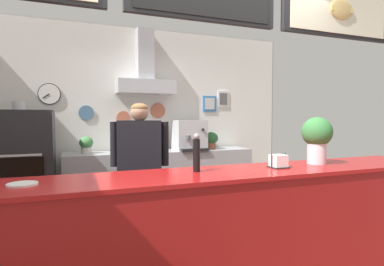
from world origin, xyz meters
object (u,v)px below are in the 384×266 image
(pizza_oven, at_px, (20,173))
(shop_worker, at_px, (140,172))
(condiment_plate, at_px, (22,184))
(potted_basil, at_px, (86,144))
(basil_vase, at_px, (317,138))
(potted_oregano, at_px, (211,139))
(napkin_holder, at_px, (278,162))
(pepper_grinder, at_px, (197,153))
(espresso_machine, at_px, (189,135))
(potted_sage, at_px, (127,142))

(pizza_oven, relative_size, shop_worker, 1.02)
(pizza_oven, bearing_deg, condiment_plate, -81.81)
(potted_basil, relative_size, basil_vase, 0.55)
(potted_basil, xyz_separation_m, potted_oregano, (1.84, -0.03, 0.02))
(pizza_oven, bearing_deg, napkin_holder, -43.47)
(pizza_oven, relative_size, condiment_plate, 9.03)
(condiment_plate, distance_m, pepper_grinder, 1.18)
(condiment_plate, bearing_deg, espresso_machine, 49.39)
(condiment_plate, bearing_deg, potted_oregano, 44.66)
(espresso_machine, height_order, potted_oregano, espresso_machine)
(shop_worker, distance_m, potted_basil, 1.26)
(espresso_machine, bearing_deg, basil_vase, -80.24)
(pizza_oven, height_order, potted_basil, pizza_oven)
(shop_worker, bearing_deg, condiment_plate, 64.70)
(basil_vase, bearing_deg, pizza_oven, 142.58)
(basil_vase, bearing_deg, pepper_grinder, 179.46)
(potted_basil, bearing_deg, espresso_machine, -2.02)
(shop_worker, distance_m, espresso_machine, 1.50)
(potted_sage, xyz_separation_m, basil_vase, (1.32, -2.22, 0.16))
(espresso_machine, distance_m, potted_basil, 1.48)
(condiment_plate, bearing_deg, shop_worker, 50.60)
(shop_worker, bearing_deg, napkin_holder, 141.90)
(basil_vase, relative_size, pepper_grinder, 1.43)
(pizza_oven, xyz_separation_m, condiment_plate, (0.29, -2.05, 0.25))
(potted_sage, bearing_deg, napkin_holder, -69.02)
(potted_basil, relative_size, potted_sage, 0.85)
(pizza_oven, bearing_deg, pepper_grinder, -53.62)
(condiment_plate, bearing_deg, pizza_oven, 98.19)
(shop_worker, distance_m, potted_sage, 1.13)
(napkin_holder, distance_m, condiment_plate, 1.87)
(potted_basil, relative_size, pepper_grinder, 0.79)
(potted_oregano, height_order, pepper_grinder, pepper_grinder)
(basil_vase, height_order, napkin_holder, basil_vase)
(potted_oregano, height_order, basil_vase, basil_vase)
(napkin_holder, height_order, pepper_grinder, pepper_grinder)
(potted_basil, distance_m, condiment_plate, 2.36)
(napkin_holder, relative_size, condiment_plate, 0.81)
(potted_sage, bearing_deg, condiment_plate, -113.75)
(napkin_holder, bearing_deg, pizza_oven, 136.53)
(shop_worker, xyz_separation_m, potted_oregano, (1.35, 1.11, 0.24))
(napkin_holder, bearing_deg, shop_worker, 127.80)
(potted_sage, relative_size, napkin_holder, 1.91)
(condiment_plate, relative_size, pepper_grinder, 0.61)
(espresso_machine, xyz_separation_m, potted_oregano, (0.37, 0.02, -0.07))
(potted_oregano, bearing_deg, pepper_grinder, -117.15)
(espresso_machine, bearing_deg, potted_basil, 177.98)
(espresso_machine, height_order, potted_basil, espresso_machine)
(pizza_oven, bearing_deg, potted_basil, 19.02)
(espresso_machine, height_order, pepper_grinder, espresso_machine)
(potted_basil, relative_size, condiment_plate, 1.30)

